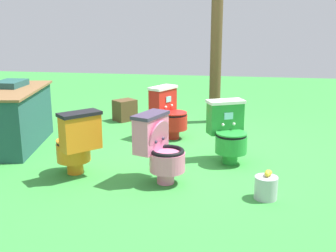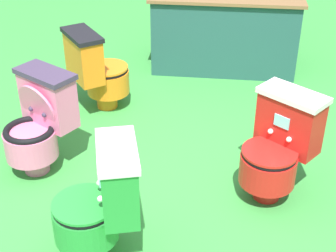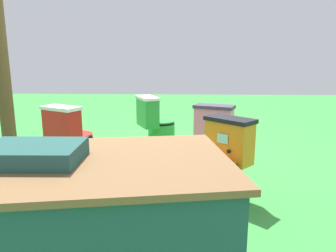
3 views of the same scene
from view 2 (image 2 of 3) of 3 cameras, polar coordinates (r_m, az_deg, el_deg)
The scene contains 6 objects.
ground at distance 3.45m, azimuth -0.56°, elevation -8.34°, with size 14.00×14.00×0.00m, color green.
toilet_green at distance 2.88m, azimuth -7.63°, elevation -8.56°, with size 0.62×0.57×0.73m.
toilet_red at distance 3.38m, azimuth 12.22°, elevation -2.29°, with size 0.59×0.62×0.73m.
toilet_orange at distance 4.38m, azimuth -7.95°, elevation 6.24°, with size 0.63×0.63×0.73m.
toilet_pink at distance 3.68m, azimuth -14.30°, elevation 0.44°, with size 0.55×0.60×0.73m.
vendor_table at distance 5.27m, azimuth 6.42°, elevation 11.01°, with size 1.58×1.09×0.85m.
Camera 2 is at (0.78, -2.54, 2.20)m, focal length 54.25 mm.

